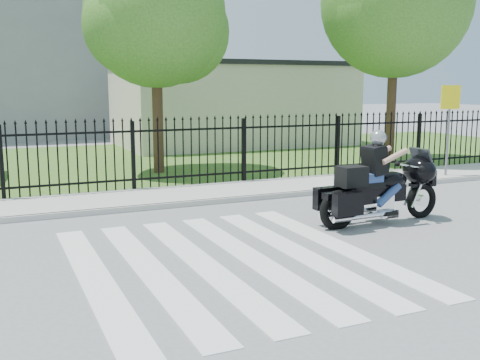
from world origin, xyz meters
name	(u,v)px	position (x,y,z in m)	size (l,w,h in m)	color
ground	(228,261)	(0.00, 0.00, 0.00)	(120.00, 120.00, 0.00)	slate
crosswalk	(228,261)	(0.00, 0.00, 0.01)	(5.00, 5.50, 0.01)	silver
sidewalk	(145,198)	(0.00, 5.00, 0.06)	(40.00, 2.00, 0.12)	#ADAAA3
curb	(156,207)	(0.00, 4.00, 0.06)	(40.00, 0.12, 0.12)	#ADAAA3
grass_strip	(93,163)	(0.00, 12.00, 0.01)	(40.00, 12.00, 0.02)	#32551D
iron_fence	(133,158)	(0.00, 6.00, 0.90)	(26.00, 0.04, 1.80)	black
tree_mid	(155,17)	(1.50, 9.00, 4.67)	(4.20, 4.20, 6.78)	#382316
tree_right	(396,3)	(9.50, 8.00, 5.39)	(5.00, 5.00, 7.90)	#382316
building_low	(233,106)	(7.00, 16.00, 1.75)	(10.00, 6.00, 3.50)	beige
building_low_roof	(232,64)	(7.00, 16.00, 3.60)	(10.20, 6.20, 0.20)	black
motorcycle_rider	(379,185)	(3.60, 1.01, 0.76)	(2.83, 0.87, 1.87)	black
traffic_sign	(450,111)	(8.68, 4.46, 1.94)	(0.55, 0.20, 2.55)	slate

